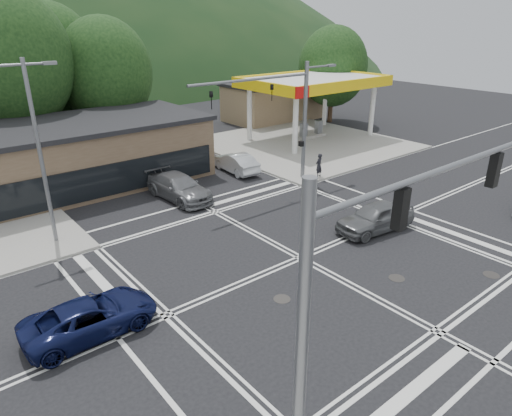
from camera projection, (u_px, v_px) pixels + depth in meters
ground at (300, 258)px, 21.74m from camera, size 120.00×120.00×0.00m
sidewalk_ne at (303, 143)px, 41.18m from camera, size 16.00×16.00×0.15m
gas_station_canopy at (313, 84)px, 41.13m from camera, size 12.32×8.34×5.75m
convenience_store at (272, 102)px, 50.53m from camera, size 10.00×6.00×3.80m
commercial_row at (19, 166)px, 28.45m from camera, size 24.00×8.00×4.00m
tree_n_b at (7, 60)px, 32.39m from camera, size 9.00×9.00×12.98m
tree_n_c at (105, 72)px, 36.97m from camera, size 7.60×7.60×10.87m
tree_n_e at (50, 62)px, 37.83m from camera, size 8.40×8.40×11.98m
tree_ne at (333, 67)px, 47.77m from camera, size 7.20×7.20×9.99m
streetlight_nw at (40, 146)px, 21.30m from camera, size 2.50×0.25×9.00m
signal_mast_ne at (292, 109)px, 29.69m from camera, size 11.65×0.30×8.00m
signal_mast_sw at (361, 283)px, 10.17m from camera, size 9.14×0.28×8.00m
car_blue_west at (91, 317)px, 16.36m from camera, size 4.78×2.24×1.32m
car_grey_center at (375, 217)px, 24.26m from camera, size 4.76×2.40×1.56m
car_queue_a at (236, 163)px, 33.57m from camera, size 1.83×4.46×1.44m
car_queue_b at (151, 158)px, 34.25m from camera, size 1.96×4.83×1.64m
car_northbound at (179, 187)px, 28.58m from camera, size 2.48×5.42×1.53m
pedestrian at (319, 165)px, 32.01m from camera, size 0.68×0.52×1.69m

